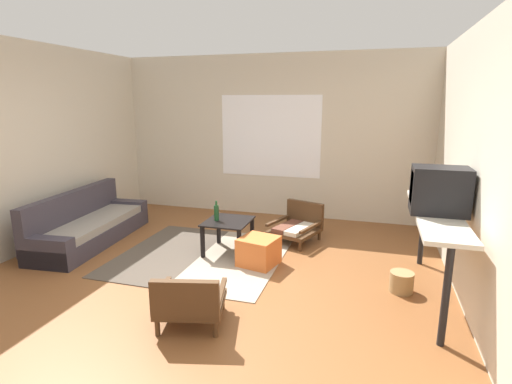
# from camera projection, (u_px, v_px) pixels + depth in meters

# --- Properties ---
(ground_plane) EXTENTS (7.80, 7.80, 0.00)m
(ground_plane) POSITION_uv_depth(u_px,v_px,m) (198.00, 289.00, 4.21)
(ground_plane) COLOR brown
(far_wall_with_window) EXTENTS (5.60, 0.13, 2.70)m
(far_wall_with_window) POSITION_uv_depth(u_px,v_px,m) (271.00, 137.00, 6.77)
(far_wall_with_window) COLOR beige
(far_wall_with_window) RESTS_ON ground
(side_wall_right) EXTENTS (0.12, 6.60, 2.70)m
(side_wall_right) POSITION_uv_depth(u_px,v_px,m) (488.00, 171.00, 3.45)
(side_wall_right) COLOR beige
(side_wall_right) RESTS_ON ground
(side_wall_left) EXTENTS (0.12, 6.60, 2.70)m
(side_wall_left) POSITION_uv_depth(u_px,v_px,m) (8.00, 150.00, 4.93)
(side_wall_left) COLOR beige
(side_wall_left) RESTS_ON ground
(area_rug) EXTENTS (2.02, 1.99, 0.01)m
(area_rug) POSITION_uv_depth(u_px,v_px,m) (202.00, 256.00, 5.11)
(area_rug) COLOR #4C4238
(area_rug) RESTS_ON ground
(couch) EXTENTS (0.85, 2.07, 0.72)m
(couch) POSITION_uv_depth(u_px,v_px,m) (88.00, 226.00, 5.58)
(couch) COLOR #38333D
(couch) RESTS_ON ground
(coffee_table) EXTENTS (0.56, 0.62, 0.44)m
(coffee_table) POSITION_uv_depth(u_px,v_px,m) (228.00, 227.00, 5.15)
(coffee_table) COLOR black
(coffee_table) RESTS_ON ground
(armchair_by_window) EXTENTS (0.76, 0.79, 0.52)m
(armchair_by_window) POSITION_uv_depth(u_px,v_px,m) (298.00, 225.00, 5.65)
(armchair_by_window) COLOR #472D19
(armchair_by_window) RESTS_ON ground
(armchair_striped_foreground) EXTENTS (0.69, 0.67, 0.51)m
(armchair_striped_foreground) POSITION_uv_depth(u_px,v_px,m) (190.00, 300.00, 3.48)
(armchair_striped_foreground) COLOR #472D19
(armchair_striped_foreground) RESTS_ON ground
(ottoman_orange) EXTENTS (0.50, 0.50, 0.34)m
(ottoman_orange) POSITION_uv_depth(u_px,v_px,m) (259.00, 251.00, 4.80)
(ottoman_orange) COLOR #D1662D
(ottoman_orange) RESTS_ON ground
(console_shelf) EXTENTS (0.41, 1.86, 0.89)m
(console_shelf) POSITION_uv_depth(u_px,v_px,m) (436.00, 221.00, 3.88)
(console_shelf) COLOR beige
(console_shelf) RESTS_ON ground
(crt_television) EXTENTS (0.51, 0.36, 0.44)m
(crt_television) POSITION_uv_depth(u_px,v_px,m) (439.00, 190.00, 3.76)
(crt_television) COLOR black
(crt_television) RESTS_ON console_shelf
(clay_vase) EXTENTS (0.21, 0.21, 0.34)m
(clay_vase) POSITION_uv_depth(u_px,v_px,m) (431.00, 188.00, 4.33)
(clay_vase) COLOR #935B38
(clay_vase) RESTS_ON console_shelf
(glass_bottle) EXTENTS (0.06, 0.06, 0.26)m
(glass_bottle) POSITION_uv_depth(u_px,v_px,m) (216.00, 212.00, 5.12)
(glass_bottle) COLOR #194723
(glass_bottle) RESTS_ON coffee_table
(wicker_basket) EXTENTS (0.24, 0.24, 0.21)m
(wicker_basket) POSITION_uv_depth(u_px,v_px,m) (401.00, 282.00, 4.13)
(wicker_basket) COLOR #9E7A4C
(wicker_basket) RESTS_ON ground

